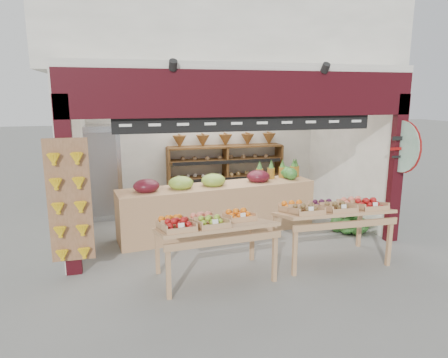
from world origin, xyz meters
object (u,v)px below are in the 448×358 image
refrigerator (102,172)px  watermelon_pile (349,222)px  cardboard_stack (179,216)px  display_table_right (332,210)px  display_table_left (207,225)px  mid_counter (218,207)px  back_shelving (225,161)px

refrigerator → watermelon_pile: refrigerator is taller
cardboard_stack → display_table_right: (2.13, -2.16, 0.60)m
refrigerator → display_table_right: bearing=-47.7°
display_table_left → display_table_right: display_table_right is taller
mid_counter → display_table_left: size_ratio=2.24×
cardboard_stack → watermelon_pile: 3.35m
back_shelving → display_table_left: 3.90m
refrigerator → watermelon_pile: 5.25m
refrigerator → display_table_right: refrigerator is taller
mid_counter → display_table_right: bearing=-50.0°
display_table_left → refrigerator: bearing=113.8°
back_shelving → mid_counter: size_ratio=0.71×
back_shelving → display_table_left: size_ratio=1.60×
cardboard_stack → mid_counter: size_ratio=0.27×
display_table_left → watermelon_pile: bearing=22.0°
cardboard_stack → watermelon_pile: (3.19, -1.03, -0.07)m
refrigerator → display_table_left: 3.84m
cardboard_stack → display_table_right: display_table_right is taller
refrigerator → cardboard_stack: refrigerator is taller
cardboard_stack → watermelon_pile: size_ratio=1.46×
back_shelving → display_table_right: back_shelving is taller
refrigerator → mid_counter: size_ratio=0.52×
display_table_left → watermelon_pile: 3.42m
display_table_left → display_table_right: (2.06, 0.14, 0.03)m
back_shelving → mid_counter: back_shelving is taller
display_table_right → display_table_left: bearing=-176.2°
watermelon_pile → display_table_left: bearing=-158.0°
mid_counter → display_table_left: bearing=-108.7°
refrigerator → watermelon_pile: (4.67, -2.25, -0.82)m
cardboard_stack → display_table_left: (0.07, -2.29, 0.56)m
watermelon_pile → display_table_right: bearing=-133.2°
back_shelving → display_table_left: back_shelving is taller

